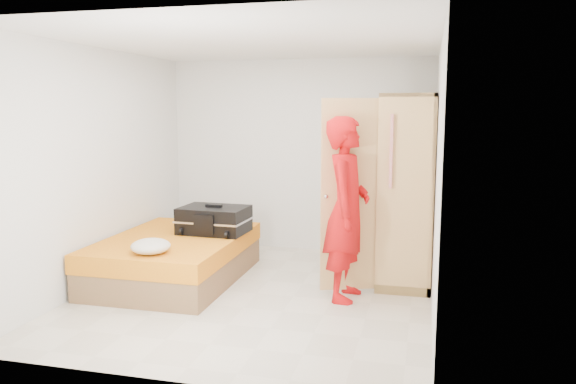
% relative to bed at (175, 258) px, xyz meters
% --- Properties ---
extents(room, '(4.00, 4.02, 2.60)m').
position_rel_bed_xyz_m(room, '(1.05, -0.25, 1.05)').
color(room, beige).
rests_on(room, ground).
extents(bed, '(1.42, 2.02, 0.50)m').
position_rel_bed_xyz_m(bed, '(0.00, 0.00, 0.00)').
color(bed, brown).
rests_on(bed, ground).
extents(wardrobe, '(1.14, 1.38, 2.10)m').
position_rel_bed_xyz_m(wardrobe, '(2.50, 0.60, 0.75)').
color(wardrobe, '#E3B76F').
rests_on(wardrobe, ground).
extents(person, '(0.49, 0.71, 1.87)m').
position_rel_bed_xyz_m(person, '(1.98, -0.15, 0.68)').
color(person, red).
rests_on(person, ground).
extents(suitcase, '(0.81, 0.62, 0.33)m').
position_rel_bed_xyz_m(suitcase, '(0.35, 0.33, 0.40)').
color(suitcase, black).
rests_on(suitcase, bed).
extents(round_cushion, '(0.40, 0.40, 0.15)m').
position_rel_bed_xyz_m(round_cushion, '(0.09, -0.73, 0.32)').
color(round_cushion, beige).
rests_on(round_cushion, bed).
extents(pillow, '(0.51, 0.28, 0.09)m').
position_rel_bed_xyz_m(pillow, '(-0.09, 0.85, 0.29)').
color(pillow, beige).
rests_on(pillow, bed).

